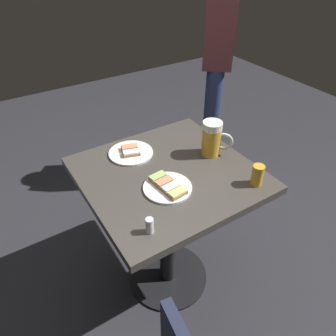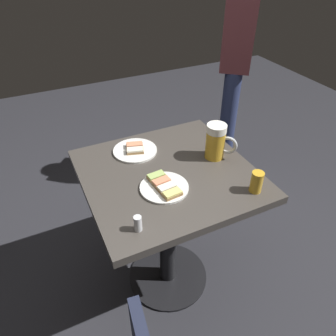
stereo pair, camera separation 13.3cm
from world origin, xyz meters
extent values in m
plane|color=#28282D|center=(0.00, 0.00, 0.00)|extent=(6.00, 6.00, 0.00)
cylinder|color=black|center=(0.00, 0.00, 0.01)|extent=(0.44, 0.44, 0.01)
cylinder|color=black|center=(0.00, 0.00, 0.38)|extent=(0.09, 0.09, 0.73)
cube|color=#423D38|center=(0.00, 0.00, 0.74)|extent=(0.72, 0.70, 0.04)
cylinder|color=white|center=(0.06, 0.09, 0.76)|extent=(0.20, 0.20, 0.01)
cube|color=#9E7547|center=(0.06, 0.16, 0.78)|extent=(0.08, 0.05, 0.01)
cube|color=#EFE07A|center=(0.06, 0.16, 0.79)|extent=(0.07, 0.04, 0.01)
cube|color=#9E7547|center=(0.06, 0.11, 0.78)|extent=(0.08, 0.05, 0.01)
cube|color=white|center=(0.06, 0.11, 0.79)|extent=(0.07, 0.04, 0.01)
cube|color=#9E7547|center=(0.06, 0.07, 0.78)|extent=(0.08, 0.05, 0.01)
cube|color=#EA8E66|center=(0.06, 0.07, 0.79)|extent=(0.07, 0.04, 0.01)
cube|color=#9E7547|center=(0.07, 0.03, 0.78)|extent=(0.08, 0.05, 0.01)
cube|color=#ADC66B|center=(0.07, 0.03, 0.79)|extent=(0.07, 0.04, 0.01)
cylinder|color=white|center=(0.07, -0.21, 0.76)|extent=(0.21, 0.21, 0.01)
cube|color=#9E7547|center=(0.08, -0.19, 0.78)|extent=(0.09, 0.06, 0.01)
cube|color=white|center=(0.08, -0.19, 0.79)|extent=(0.08, 0.06, 0.01)
cube|color=#9E7547|center=(0.07, -0.23, 0.78)|extent=(0.09, 0.06, 0.01)
cube|color=#EA8E66|center=(0.07, -0.23, 0.79)|extent=(0.08, 0.06, 0.01)
cylinder|color=gold|center=(-0.24, -0.01, 0.83)|extent=(0.09, 0.09, 0.13)
cylinder|color=white|center=(-0.24, -0.01, 0.91)|extent=(0.09, 0.09, 0.03)
torus|color=silver|center=(-0.28, 0.03, 0.83)|extent=(0.07, 0.07, 0.09)
cylinder|color=gold|center=(-0.26, 0.26, 0.81)|extent=(0.05, 0.05, 0.09)
cylinder|color=silver|center=(0.24, 0.26, 0.79)|extent=(0.03, 0.03, 0.06)
cylinder|color=navy|center=(-0.74, -0.59, 0.45)|extent=(0.11, 0.11, 0.89)
cylinder|color=navy|center=(-0.87, -0.76, 0.45)|extent=(0.11, 0.11, 0.89)
cube|color=brown|center=(-0.80, -0.67, 1.20)|extent=(0.34, 0.36, 0.61)
camera|label=1|loc=(0.59, 0.93, 1.60)|focal=34.15mm
camera|label=2|loc=(0.47, 0.99, 1.60)|focal=34.15mm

